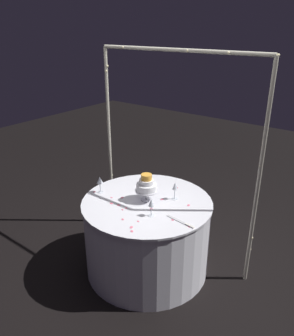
{
  "coord_description": "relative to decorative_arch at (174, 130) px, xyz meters",
  "views": [
    {
      "loc": [
        1.74,
        -2.29,
        2.36
      ],
      "look_at": [
        0.0,
        0.0,
        1.13
      ],
      "focal_mm": 36.11,
      "sensor_mm": 36.0,
      "label": 1
    }
  ],
  "objects": [
    {
      "name": "decorative_arch",
      "position": [
        0.0,
        0.0,
        0.0
      ],
      "size": [
        1.85,
        0.06,
        2.16
      ],
      "color": "#B7B29E",
      "rests_on": "ground"
    },
    {
      "name": "rose_petal_15",
      "position": [
        -0.24,
        -0.54,
        -0.61
      ],
      "size": [
        0.02,
        0.03,
        0.0
      ],
      "primitive_type": "ellipsoid",
      "rotation": [
        0.0,
        0.0,
        1.58
      ],
      "color": "#EA6B84",
      "rests_on": "main_table"
    },
    {
      "name": "rose_petal_11",
      "position": [
        -0.07,
        -0.67,
        -0.61
      ],
      "size": [
        0.04,
        0.03,
        0.0
      ],
      "primitive_type": "ellipsoid",
      "rotation": [
        0.0,
        0.0,
        2.74
      ],
      "color": "#EA6B84",
      "rests_on": "main_table"
    },
    {
      "name": "rose_petal_5",
      "position": [
        -0.32,
        -0.6,
        -0.61
      ],
      "size": [
        0.03,
        0.02,
        0.0
      ],
      "primitive_type": "ellipsoid",
      "rotation": [
        0.0,
        0.0,
        3.48
      ],
      "color": "#EA6B84",
      "rests_on": "main_table"
    },
    {
      "name": "rose_petal_7",
      "position": [
        0.38,
        -0.59,
        -0.61
      ],
      "size": [
        0.03,
        0.03,
        0.0
      ],
      "primitive_type": "ellipsoid",
      "rotation": [
        0.0,
        0.0,
        5.88
      ],
      "color": "#EA6B84",
      "rests_on": "main_table"
    },
    {
      "name": "rose_petal_10",
      "position": [
        0.12,
        -0.54,
        -0.61
      ],
      "size": [
        0.05,
        0.05,
        0.0
      ],
      "primitive_type": "ellipsoid",
      "rotation": [
        0.0,
        0.0,
        2.36
      ],
      "color": "#EA6B84",
      "rests_on": "main_table"
    },
    {
      "name": "rose_petal_13",
      "position": [
        -0.55,
        -0.62,
        -0.61
      ],
      "size": [
        0.02,
        0.03,
        0.0
      ],
      "primitive_type": "ellipsoid",
      "rotation": [
        0.0,
        0.0,
        4.65
      ],
      "color": "#EA6B84",
      "rests_on": "main_table"
    },
    {
      "name": "rose_petal_2",
      "position": [
        0.07,
        -0.03,
        -0.61
      ],
      "size": [
        0.04,
        0.03,
        0.0
      ],
      "primitive_type": "ellipsoid",
      "rotation": [
        0.0,
        0.0,
        6.24
      ],
      "color": "#EA6B84",
      "rests_on": "main_table"
    },
    {
      "name": "wine_glass_0",
      "position": [
        0.19,
        -0.64,
        -0.49
      ],
      "size": [
        0.06,
        0.06,
        0.17
      ],
      "color": "silver",
      "rests_on": "main_table"
    },
    {
      "name": "rose_petal_16",
      "position": [
        0.1,
        -0.33,
        -0.61
      ],
      "size": [
        0.04,
        0.05,
        0.0
      ],
      "primitive_type": "ellipsoid",
      "rotation": [
        0.0,
        0.0,
        1.18
      ],
      "color": "#EA6B84",
      "rests_on": "main_table"
    },
    {
      "name": "rose_petal_1",
      "position": [
        0.21,
        -0.94,
        -0.61
      ],
      "size": [
        0.04,
        0.03,
        0.0
      ],
      "primitive_type": "ellipsoid",
      "rotation": [
        0.0,
        0.0,
        2.62
      ],
      "color": "#EA6B84",
      "rests_on": "main_table"
    },
    {
      "name": "rose_petal_14",
      "position": [
        0.03,
        -0.84,
        -0.61
      ],
      "size": [
        0.03,
        0.03,
        0.0
      ],
      "primitive_type": "ellipsoid",
      "rotation": [
        0.0,
        0.0,
        6.03
      ],
      "color": "#EA6B84",
      "rests_on": "main_table"
    },
    {
      "name": "rose_petal_3",
      "position": [
        -0.17,
        -0.67,
        -0.61
      ],
      "size": [
        0.05,
        0.05,
        0.0
      ],
      "primitive_type": "ellipsoid",
      "rotation": [
        0.0,
        0.0,
        0.76
      ],
      "color": "#EA6B84",
      "rests_on": "main_table"
    },
    {
      "name": "tiered_cake",
      "position": [
        -0.02,
        -0.43,
        -0.45
      ],
      "size": [
        0.22,
        0.22,
        0.27
      ],
      "color": "silver",
      "rests_on": "main_table"
    },
    {
      "name": "rose_petal_6",
      "position": [
        0.16,
        -0.79,
        -0.61
      ],
      "size": [
        0.03,
        0.02,
        0.0
      ],
      "primitive_type": "ellipsoid",
      "rotation": [
        0.0,
        0.0,
        6.15
      ],
      "color": "#EA6B84",
      "rests_on": "main_table"
    },
    {
      "name": "wine_glass_1",
      "position": [
        -0.49,
        -0.58,
        -0.48
      ],
      "size": [
        0.06,
        0.06,
        0.17
      ],
      "color": "silver",
      "rests_on": "main_table"
    },
    {
      "name": "wine_glass_2",
      "position": [
        0.19,
        -0.25,
        -0.48
      ],
      "size": [
        0.06,
        0.06,
        0.18
      ],
      "color": "silver",
      "rests_on": "main_table"
    },
    {
      "name": "rose_petal_9",
      "position": [
        -0.08,
        -0.71,
        -0.61
      ],
      "size": [
        0.03,
        0.03,
        0.0
      ],
      "primitive_type": "ellipsoid",
      "rotation": [
        0.0,
        0.0,
        2.64
      ],
      "color": "#EA6B84",
      "rests_on": "main_table"
    },
    {
      "name": "ground_plane",
      "position": [
        -0.0,
        -0.45,
        -1.39
      ],
      "size": [
        12.0,
        12.0,
        0.0
      ],
      "primitive_type": "plane",
      "color": "black"
    },
    {
      "name": "main_table",
      "position": [
        -0.0,
        -0.45,
        -1.0
      ],
      "size": [
        1.27,
        1.27,
        0.78
      ],
      "color": "white",
      "rests_on": "ground"
    },
    {
      "name": "rose_petal_12",
      "position": [
        -0.24,
        -0.69,
        -0.61
      ],
      "size": [
        0.04,
        0.03,
        0.0
      ],
      "primitive_type": "ellipsoid",
      "rotation": [
        0.0,
        0.0,
        6.22
      ],
      "color": "#EA6B84",
      "rests_on": "main_table"
    },
    {
      "name": "cake_knife",
      "position": [
        0.47,
        -0.57,
        -0.6
      ],
      "size": [
        0.3,
        0.06,
        0.01
      ],
      "color": "silver",
      "rests_on": "main_table"
    },
    {
      "name": "rose_petal_0",
      "position": [
        0.36,
        -0.27,
        -0.61
      ],
      "size": [
        0.03,
        0.04,
        0.0
      ],
      "primitive_type": "ellipsoid",
      "rotation": [
        0.0,
        0.0,
        1.84
      ],
      "color": "#EA6B84",
      "rests_on": "main_table"
    },
    {
      "name": "rose_petal_4",
      "position": [
        0.17,
        -0.89,
        -0.61
      ],
      "size": [
        0.04,
        0.04,
        0.0
      ],
      "primitive_type": "ellipsoid",
      "rotation": [
        0.0,
        0.0,
        1.97
      ],
      "color": "#EA6B84",
      "rests_on": "main_table"
    },
    {
      "name": "rose_petal_8",
      "position": [
        0.55,
        -0.59,
        -0.61
      ],
      "size": [
        0.04,
        0.04,
        0.0
      ],
      "primitive_type": "ellipsoid",
      "rotation": [
        0.0,
        0.0,
        5.54
      ],
      "color": "#EA6B84",
      "rests_on": "main_table"
    }
  ]
}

